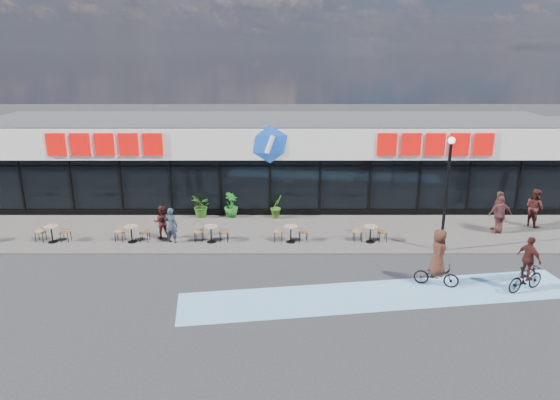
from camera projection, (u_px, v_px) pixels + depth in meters
name	position (u px, v px, depth m)	size (l,w,h in m)	color
ground	(267.00, 276.00, 18.83)	(120.00, 120.00, 0.00)	#28282B
sidewalk	(270.00, 233.00, 23.11)	(44.00, 5.00, 0.10)	#58534E
bike_lane	(381.00, 295.00, 17.39)	(14.00, 2.20, 0.01)	#74AEDB
building	(271.00, 159.00, 27.64)	(30.60, 6.57, 4.75)	black
lamp_post	(447.00, 184.00, 20.16)	(0.28, 0.28, 4.81)	black
bistro_set_1	(53.00, 232.00, 21.85)	(1.54, 0.62, 0.90)	tan
bistro_set_2	(132.00, 232.00, 21.85)	(1.54, 0.62, 0.90)	tan
bistro_set_3	(211.00, 231.00, 21.85)	(1.54, 0.62, 0.90)	tan
bistro_set_4	(291.00, 231.00, 21.86)	(1.54, 0.62, 0.90)	tan
bistro_set_5	(370.00, 231.00, 21.86)	(1.54, 0.62, 0.90)	tan
potted_plant_left	(202.00, 206.00, 24.97)	(1.04, 0.90, 1.16)	#295518
potted_plant_mid	(231.00, 205.00, 25.03)	(0.69, 0.69, 1.23)	#1C5C1A
potted_plant_right	(277.00, 206.00, 24.88)	(0.64, 0.52, 1.17)	#38641C
patron_left	(171.00, 225.00, 21.65)	(0.58, 0.38, 1.58)	#293340
patron_right	(162.00, 222.00, 22.17)	(0.74, 0.57, 1.51)	#451918
pedestrian_a	(498.00, 211.00, 23.01)	(1.11, 0.46, 1.90)	#4D3527
pedestrian_b	(535.00, 207.00, 23.64)	(0.89, 0.69, 1.83)	#401A17
pedestrian_c	(500.00, 215.00, 22.67)	(1.05, 0.44, 1.79)	brown
cyclist_a	(527.00, 270.00, 17.47)	(1.66, 1.09, 2.05)	black
cyclist_b	(438.00, 263.00, 17.86)	(1.66, 1.02, 2.17)	black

